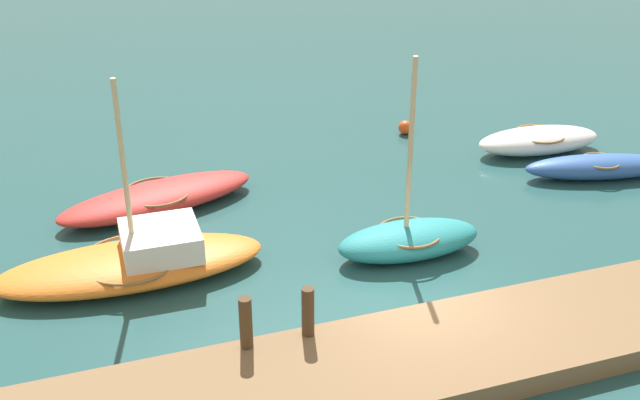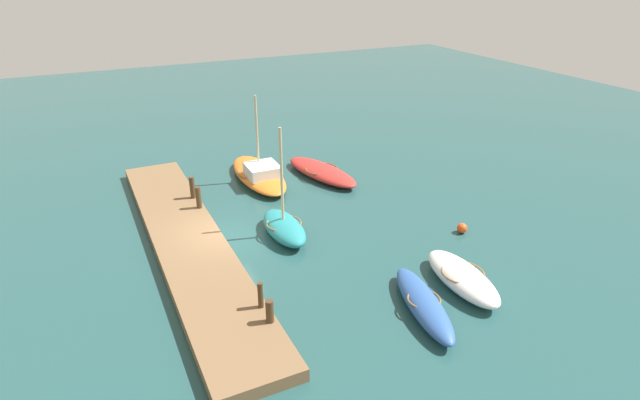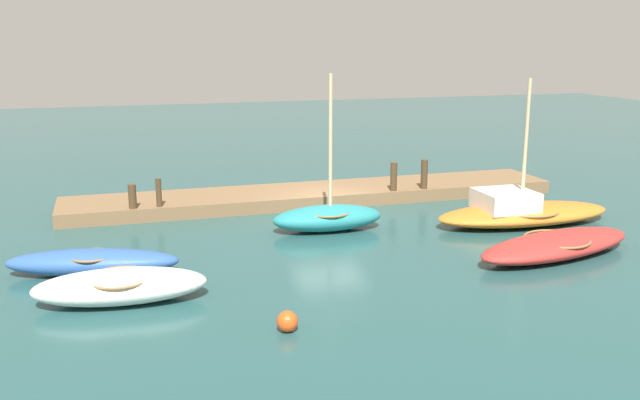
# 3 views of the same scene
# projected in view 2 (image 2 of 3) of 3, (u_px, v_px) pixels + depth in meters

# --- Properties ---
(ground_plane) EXTENTS (84.00, 84.00, 0.00)m
(ground_plane) POSITION_uv_depth(u_px,v_px,m) (228.00, 239.00, 22.80)
(ground_plane) COLOR #234C4C
(dock_platform) EXTENTS (18.50, 2.82, 0.47)m
(dock_platform) POSITION_uv_depth(u_px,v_px,m) (189.00, 243.00, 22.03)
(dock_platform) COLOR brown
(dock_platform) RESTS_ON ground_plane
(sailboat_orange) EXTENTS (6.19, 2.34, 4.79)m
(sailboat_orange) POSITION_uv_depth(u_px,v_px,m) (259.00, 174.00, 28.50)
(sailboat_orange) COLOR orange
(sailboat_orange) RESTS_ON ground_plane
(rowboat_teal) EXTENTS (3.61, 1.61, 4.97)m
(rowboat_teal) POSITION_uv_depth(u_px,v_px,m) (284.00, 227.00, 22.87)
(rowboat_teal) COLOR teal
(rowboat_teal) RESTS_ON ground_plane
(rowboat_blue) EXTENTS (4.61, 2.13, 0.69)m
(rowboat_blue) POSITION_uv_depth(u_px,v_px,m) (423.00, 304.00, 17.97)
(rowboat_blue) COLOR #2D569E
(rowboat_blue) RESTS_ON ground_plane
(rowboat_white) EXTENTS (4.11, 1.85, 0.79)m
(rowboat_white) POSITION_uv_depth(u_px,v_px,m) (462.00, 277.00, 19.35)
(rowboat_white) COLOR white
(rowboat_white) RESTS_ON ground_plane
(motorboat_red) EXTENTS (5.72, 2.96, 0.65)m
(motorboat_red) POSITION_uv_depth(u_px,v_px,m) (322.00, 172.00, 29.06)
(motorboat_red) COLOR #B72D28
(motorboat_red) RESTS_ON ground_plane
(mooring_post_west) EXTENTS (0.25, 0.25, 1.10)m
(mooring_post_west) POSITION_uv_depth(u_px,v_px,m) (192.00, 187.00, 25.35)
(mooring_post_west) COLOR #47331E
(mooring_post_west) RESTS_ON dock_platform
(mooring_post_mid_west) EXTENTS (0.25, 0.25, 1.06)m
(mooring_post_mid_west) POSITION_uv_depth(u_px,v_px,m) (199.00, 197.00, 24.35)
(mooring_post_mid_west) COLOR #47331E
(mooring_post_mid_west) RESTS_ON dock_platform
(mooring_post_mid_east) EXTENTS (0.19, 0.19, 0.96)m
(mooring_post_mid_east) POSITION_uv_depth(u_px,v_px,m) (260.00, 295.00, 17.41)
(mooring_post_mid_east) COLOR #47331E
(mooring_post_mid_east) RESTS_ON dock_platform
(mooring_post_east) EXTENTS (0.26, 0.26, 0.81)m
(mooring_post_east) POSITION_uv_depth(u_px,v_px,m) (270.00, 311.00, 16.74)
(mooring_post_east) COLOR #47331E
(mooring_post_east) RESTS_ON dock_platform
(marker_buoy) EXTENTS (0.46, 0.46, 0.46)m
(marker_buoy) POSITION_uv_depth(u_px,v_px,m) (462.00, 228.00, 23.21)
(marker_buoy) COLOR #E54C19
(marker_buoy) RESTS_ON ground_plane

